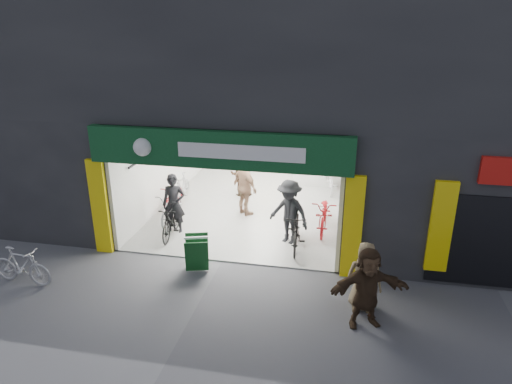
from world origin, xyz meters
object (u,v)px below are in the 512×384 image
(bike_right_front, at_px, (296,230))
(sandwich_board, at_px, (197,252))
(bike_left_front, at_px, (172,206))
(pedestrian_near, at_px, (364,276))
(parked_bike, at_px, (22,266))

(bike_right_front, bearing_deg, sandwich_board, -147.82)
(bike_left_front, distance_m, bike_right_front, 4.14)
(pedestrian_near, bearing_deg, bike_right_front, 125.26)
(bike_right_front, bearing_deg, parked_bike, -156.99)
(pedestrian_near, distance_m, sandwich_board, 4.12)
(pedestrian_near, bearing_deg, sandwich_board, 168.55)
(sandwich_board, bearing_deg, pedestrian_near, -28.45)
(bike_left_front, height_order, bike_right_front, bike_right_front)
(bike_left_front, relative_size, bike_right_front, 1.01)
(bike_left_front, bearing_deg, sandwich_board, -60.74)
(bike_left_front, height_order, parked_bike, bike_left_front)
(sandwich_board, bearing_deg, bike_left_front, 105.50)
(bike_right_front, height_order, sandwich_board, bike_right_front)
(bike_left_front, relative_size, pedestrian_near, 1.20)
(bike_left_front, height_order, sandwich_board, bike_left_front)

